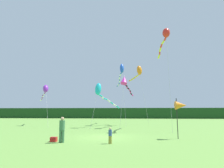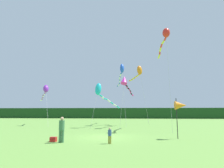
% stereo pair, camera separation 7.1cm
% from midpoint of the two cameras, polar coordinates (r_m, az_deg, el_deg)
% --- Properties ---
extents(ground_plane, '(120.00, 120.00, 0.00)m').
position_cam_midpoint_polar(ground_plane, '(16.47, -1.83, -15.89)').
color(ground_plane, '#6B9E42').
extents(distant_treeline, '(108.00, 2.68, 3.32)m').
position_cam_midpoint_polar(distant_treeline, '(61.25, 3.37, -8.88)').
color(distant_treeline, '#193D19').
rests_on(distant_treeline, ground).
extents(person_adult, '(0.39, 0.39, 1.77)m').
position_cam_midpoint_polar(person_adult, '(13.92, -14.98, -12.89)').
color(person_adult, '#3F724C').
rests_on(person_adult, ground).
extents(person_child, '(0.23, 0.23, 1.07)m').
position_cam_midpoint_polar(person_child, '(13.08, -0.54, -15.20)').
color(person_child, olive).
rests_on(person_child, ground).
extents(cooler_box, '(0.44, 0.36, 0.33)m').
position_cam_midpoint_polar(cooler_box, '(14.59, -17.34, -15.83)').
color(cooler_box, red).
rests_on(cooler_box, ground).
extents(banner_flag_pole, '(0.90, 0.70, 3.22)m').
position_cam_midpoint_polar(banner_flag_pole, '(16.20, 20.34, -6.23)').
color(banner_flag_pole, black).
rests_on(banner_flag_pole, ground).
extents(kite_orange, '(2.97, 4.25, 9.79)m').
position_cam_midpoint_polar(kite_orange, '(31.51, 8.33, 3.92)').
color(kite_orange, '#B2B2B2').
rests_on(kite_orange, ground).
extents(kite_blue, '(2.01, 10.99, 10.33)m').
position_cam_midpoint_polar(kite_blue, '(32.40, 2.98, 3.92)').
color(kite_blue, '#B2B2B2').
rests_on(kite_blue, ground).
extents(kite_purple, '(5.10, 7.72, 6.59)m').
position_cam_midpoint_polar(kite_purple, '(32.29, -19.62, -1.76)').
color(kite_purple, '#B2B2B2').
rests_on(kite_purple, ground).
extents(kite_red, '(0.94, 6.80, 12.03)m').
position_cam_midpoint_polar(kite_red, '(24.26, 16.03, 13.90)').
color(kite_red, '#B2B2B2').
rests_on(kite_red, ground).
extents(kite_magenta, '(1.99, 7.34, 7.17)m').
position_cam_midpoint_polar(kite_magenta, '(26.15, 4.11, 0.68)').
color(kite_magenta, '#B2B2B2').
rests_on(kite_magenta, ground).
extents(kite_cyan, '(3.24, 8.91, 6.21)m').
position_cam_midpoint_polar(kite_cyan, '(26.63, -3.42, -2.35)').
color(kite_cyan, '#B2B2B2').
rests_on(kite_cyan, ground).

